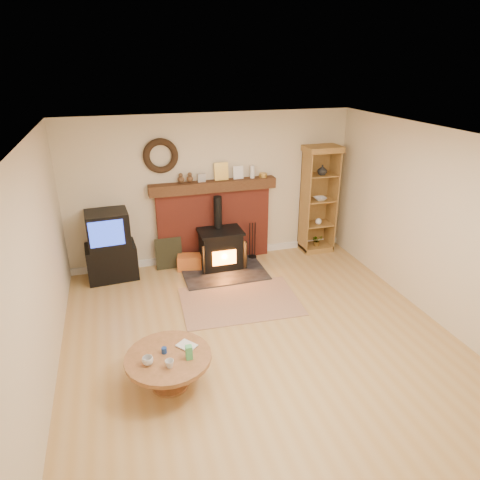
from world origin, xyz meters
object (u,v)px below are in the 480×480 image
object	(u,v)px
curio_cabinet	(318,200)
tv_unit	(110,247)
wood_stove	(221,251)
coffee_table	(169,362)

from	to	relation	value
curio_cabinet	tv_unit	bearing A→B (deg)	-178.67
wood_stove	curio_cabinet	xyz separation A→B (m)	(1.93, 0.28, 0.66)
wood_stove	curio_cabinet	size ratio (longest dim) A/B	0.70
tv_unit	coffee_table	size ratio (longest dim) A/B	1.22
wood_stove	coffee_table	bearing A→B (deg)	-115.48
curio_cabinet	wood_stove	bearing A→B (deg)	-171.65
wood_stove	tv_unit	world-z (taller)	wood_stove
tv_unit	curio_cabinet	bearing A→B (deg)	1.33
tv_unit	coffee_table	xyz separation A→B (m)	(0.55, -2.88, -0.23)
wood_stove	coffee_table	xyz separation A→B (m)	(-1.28, -2.68, -0.01)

